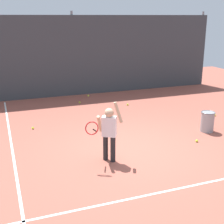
% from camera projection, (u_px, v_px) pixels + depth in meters
% --- Properties ---
extents(ground_plane, '(20.00, 20.00, 0.00)m').
position_uv_depth(ground_plane, '(132.00, 148.00, 7.56)').
color(ground_plane, '#9E5142').
extents(court_line_baseline, '(9.00, 0.05, 0.00)m').
position_uv_depth(court_line_baseline, '(175.00, 189.00, 5.77)').
color(court_line_baseline, white).
rests_on(court_line_baseline, ground).
extents(court_line_sideline, '(0.05, 9.00, 0.00)m').
position_uv_depth(court_line_sideline, '(12.00, 148.00, 7.55)').
color(court_line_sideline, white).
rests_on(court_line_sideline, ground).
extents(back_fence_windscreen, '(12.17, 0.08, 3.10)m').
position_uv_depth(back_fence_windscreen, '(73.00, 56.00, 12.23)').
color(back_fence_windscreen, '#383D42').
rests_on(back_fence_windscreen, ground).
extents(fence_post_1, '(0.09, 0.09, 3.25)m').
position_uv_depth(fence_post_1, '(73.00, 54.00, 12.26)').
color(fence_post_1, slate).
rests_on(fence_post_1, ground).
extents(fence_post_2, '(0.09, 0.09, 3.25)m').
position_uv_depth(fence_post_2, '(200.00, 49.00, 14.24)').
color(fence_post_2, slate).
rests_on(fence_post_2, ground).
extents(tennis_player, '(0.89, 0.53, 1.35)m').
position_uv_depth(tennis_player, '(108.00, 130.00, 6.70)').
color(tennis_player, '#232326').
rests_on(tennis_player, ground).
extents(ball_hopper, '(0.38, 0.38, 0.56)m').
position_uv_depth(ball_hopper, '(207.00, 121.00, 8.60)').
color(ball_hopper, gray).
rests_on(ball_hopper, ground).
extents(tennis_ball_0, '(0.07, 0.07, 0.07)m').
position_uv_depth(tennis_ball_0, '(128.00, 105.00, 11.17)').
color(tennis_ball_0, '#CCE033').
rests_on(tennis_ball_0, ground).
extents(tennis_ball_1, '(0.07, 0.07, 0.07)m').
position_uv_depth(tennis_ball_1, '(88.00, 96.00, 12.43)').
color(tennis_ball_1, '#CCE033').
rests_on(tennis_ball_1, ground).
extents(tennis_ball_2, '(0.07, 0.07, 0.07)m').
position_uv_depth(tennis_ball_2, '(197.00, 141.00, 7.93)').
color(tennis_ball_2, '#CCE033').
rests_on(tennis_ball_2, ground).
extents(tennis_ball_4, '(0.07, 0.07, 0.07)m').
position_uv_depth(tennis_ball_4, '(80.00, 102.00, 11.46)').
color(tennis_ball_4, '#CCE033').
rests_on(tennis_ball_4, ground).
extents(tennis_ball_5, '(0.07, 0.07, 0.07)m').
position_uv_depth(tennis_ball_5, '(33.00, 128.00, 8.84)').
color(tennis_ball_5, '#CCE033').
rests_on(tennis_ball_5, ground).
extents(tennis_ball_6, '(0.07, 0.07, 0.07)m').
position_uv_depth(tennis_ball_6, '(215.00, 115.00, 9.98)').
color(tennis_ball_6, '#CCE033').
rests_on(tennis_ball_6, ground).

